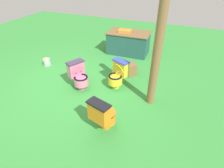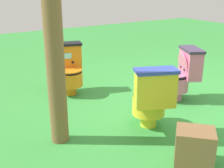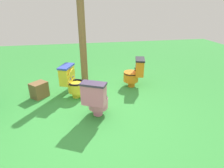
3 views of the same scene
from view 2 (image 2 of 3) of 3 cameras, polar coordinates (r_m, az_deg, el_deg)
name	(u,v)px [view 2 (image 2 of 3)]	position (r m, az deg, el deg)	size (l,w,h in m)	color
ground	(192,98)	(4.24, 15.47, -2.75)	(14.00, 14.00, 0.00)	green
toilet_yellow	(152,98)	(3.16, 7.82, -2.66)	(0.56, 0.61, 0.73)	yellow
toilet_pink	(182,74)	(4.05, 13.62, 1.95)	(0.62, 0.58, 0.73)	pink
toilet_orange	(68,68)	(4.24, -8.59, 3.04)	(0.52, 0.58, 0.73)	orange
wooden_post	(53,32)	(2.74, -11.52, 10.01)	(0.18, 0.18, 2.25)	brown
small_crate	(194,148)	(2.71, 15.92, -11.98)	(0.33, 0.27, 0.35)	brown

